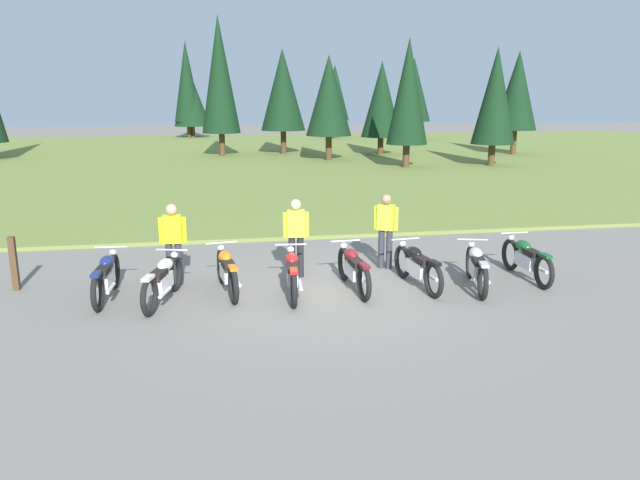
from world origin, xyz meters
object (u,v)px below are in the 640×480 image
motorcycle_maroon (353,268)px  trail_marker_post (14,264)px  motorcycle_orange (227,271)px  motorcycle_black (417,266)px  motorcycle_navy (106,276)px  rider_checking_bike (296,233)px  motorcycle_cream (163,280)px  motorcycle_silver (477,267)px  motorcycle_red (292,273)px  motorcycle_british_green (526,259)px  rider_in_hivis_vest (386,227)px  rider_with_back_turned (173,239)px

motorcycle_maroon → trail_marker_post: trail_marker_post is taller
motorcycle_orange → motorcycle_black: size_ratio=1.00×
motorcycle_navy → trail_marker_post: trail_marker_post is taller
rider_checking_bike → trail_marker_post: bearing=179.3°
motorcycle_maroon → motorcycle_navy: bearing=176.6°
motorcycle_cream → motorcycle_orange: same height
motorcycle_silver → rider_checking_bike: (-3.44, 1.38, 0.51)m
motorcycle_cream → motorcycle_silver: 6.09m
motorcycle_cream → motorcycle_black: size_ratio=0.98×
motorcycle_cream → motorcycle_red: 2.42m
motorcycle_navy → motorcycle_cream: (1.07, -0.41, 0.00)m
motorcycle_red → motorcycle_silver: size_ratio=1.02×
motorcycle_silver → motorcycle_british_green: size_ratio=0.98×
motorcycle_maroon → motorcycle_british_green: (3.74, 0.10, 0.00)m
motorcycle_maroon → motorcycle_silver: bearing=-7.6°
motorcycle_maroon → motorcycle_silver: same height
motorcycle_silver → motorcycle_navy: bearing=175.2°
motorcycle_orange → rider_in_hivis_vest: size_ratio=1.25×
trail_marker_post → motorcycle_british_green: bearing=-5.7°
rider_with_back_turned → motorcycle_cream: bearing=-97.5°
motorcycle_red → rider_checking_bike: 1.30m
motorcycle_red → motorcycle_maroon: 1.24m
rider_in_hivis_vest → rider_with_back_turned: (-4.55, -0.43, 0.00)m
rider_checking_bike → trail_marker_post: 5.61m
motorcycle_cream → motorcycle_british_green: 7.39m
motorcycle_black → motorcycle_british_green: size_ratio=1.00×
motorcycle_navy → motorcycle_cream: same height
motorcycle_cream → rider_checking_bike: bearing=24.2°
motorcycle_cream → rider_with_back_turned: rider_with_back_turned is taller
motorcycle_orange → motorcycle_maroon: size_ratio=1.00×
motorcycle_silver → rider_with_back_turned: (-5.95, 1.28, 0.51)m
motorcycle_black → motorcycle_british_green: same height
motorcycle_black → motorcycle_silver: bearing=-13.8°
motorcycle_red → motorcycle_maroon: (1.23, 0.12, 0.00)m
motorcycle_silver → motorcycle_maroon: bearing=172.4°
motorcycle_navy → motorcycle_black: size_ratio=1.00×
motorcycle_silver → rider_with_back_turned: bearing=167.9°
rider_with_back_turned → trail_marker_post: bearing=176.8°
motorcycle_orange → motorcycle_navy: bearing=179.7°
motorcycle_british_green → rider_in_hivis_vest: (-2.69, 1.29, 0.51)m
motorcycle_navy → motorcycle_maroon: (4.73, -0.28, 0.00)m
motorcycle_orange → rider_with_back_turned: 1.34m
motorcycle_red → motorcycle_silver: same height
motorcycle_black → motorcycle_silver: same height
motorcycle_navy → rider_checking_bike: size_ratio=1.26×
motorcycle_orange → motorcycle_black: same height
motorcycle_maroon → rider_in_hivis_vest: bearing=53.0°
motorcycle_maroon → rider_checking_bike: (-1.00, 1.06, 0.51)m
motorcycle_black → motorcycle_british_green: bearing=3.4°
motorcycle_red → motorcycle_black: (2.53, 0.07, 0.00)m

